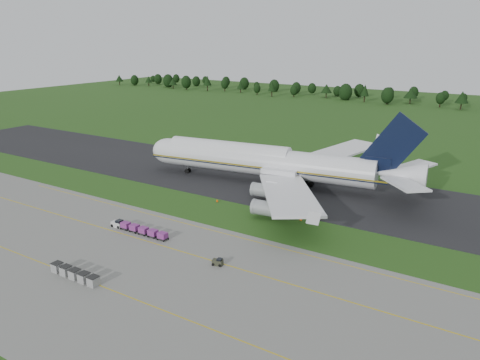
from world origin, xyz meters
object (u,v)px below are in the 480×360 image
Objects in this scene: aircraft at (268,161)px; uld_row at (75,274)px; utility_cart at (218,262)px; edge_markers at (257,210)px; baggage_train at (138,229)px.

uld_row is (-1.68, -67.70, -5.75)m from aircraft.
aircraft reaches higher than uld_row.
utility_cart reaches higher than edge_markers.
utility_cart is 29.98m from edge_markers.
edge_markers is (8.63, -21.21, -6.41)m from aircraft.
baggage_train is 1.40× the size of uld_row.
baggage_train reaches higher than utility_cart.
aircraft reaches higher than utility_cart.
baggage_train is at bearing -120.71° from edge_markers.
uld_row is at bearing -91.42° from aircraft.
baggage_train is 7.34× the size of utility_cart.
utility_cart is 25.62m from uld_row.
utility_cart is 0.09× the size of edge_markers.
aircraft is at bearing 108.63° from utility_cart.
aircraft reaches higher than baggage_train.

